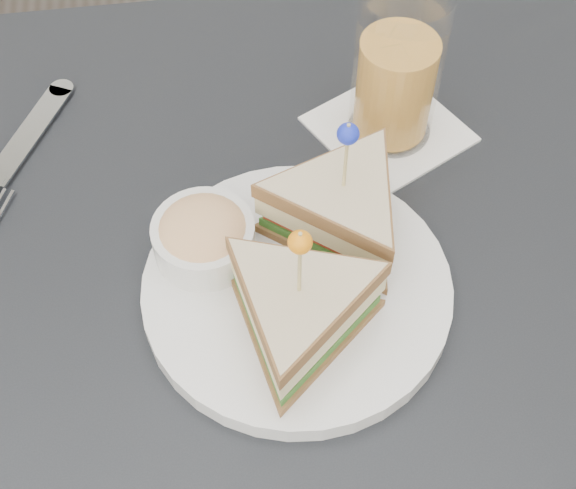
{
  "coord_description": "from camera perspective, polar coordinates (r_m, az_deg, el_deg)",
  "views": [
    {
      "loc": [
        -0.04,
        -0.36,
        1.32
      ],
      "look_at": [
        0.01,
        0.01,
        0.8
      ],
      "focal_mm": 50.0,
      "sensor_mm": 36.0,
      "label": 1
    }
  ],
  "objects": [
    {
      "name": "table",
      "position": [
        0.74,
        -0.66,
        -6.35
      ],
      "size": [
        0.8,
        0.8,
        0.75
      ],
      "color": "black",
      "rests_on": "ground"
    },
    {
      "name": "plate_meal",
      "position": [
        0.64,
        1.12,
        -1.35
      ],
      "size": [
        0.3,
        0.3,
        0.15
      ],
      "rotation": [
        0.0,
        0.0,
        0.19
      ],
      "color": "white",
      "rests_on": "table"
    },
    {
      "name": "drink_set",
      "position": [
        0.75,
        7.72,
        11.87
      ],
      "size": [
        0.17,
        0.17,
        0.16
      ],
      "rotation": [
        0.0,
        0.0,
        0.48
      ],
      "color": "white",
      "rests_on": "table"
    }
  ]
}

